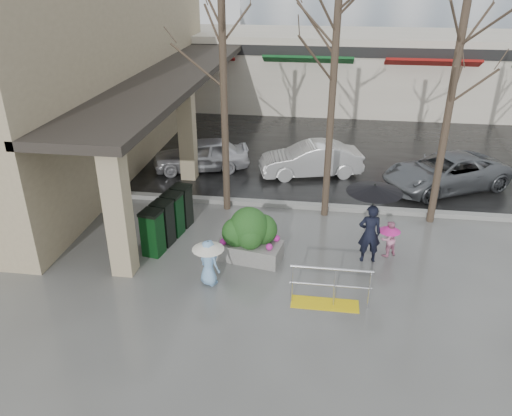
% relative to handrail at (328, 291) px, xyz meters
% --- Properties ---
extents(ground, '(120.00, 120.00, 0.00)m').
position_rel_handrail_xyz_m(ground, '(-1.36, 1.20, -0.38)').
color(ground, '#51514F').
rests_on(ground, ground).
extents(street_asphalt, '(120.00, 36.00, 0.01)m').
position_rel_handrail_xyz_m(street_asphalt, '(-1.36, 23.20, -0.37)').
color(street_asphalt, black).
rests_on(street_asphalt, ground).
extents(curb, '(120.00, 0.30, 0.15)m').
position_rel_handrail_xyz_m(curb, '(-1.36, 5.20, -0.30)').
color(curb, gray).
rests_on(curb, ground).
extents(near_building, '(6.00, 18.00, 8.00)m').
position_rel_handrail_xyz_m(near_building, '(-10.36, 9.20, 3.62)').
color(near_building, tan).
rests_on(near_building, ground).
extents(canopy_slab, '(2.80, 18.00, 0.25)m').
position_rel_handrail_xyz_m(canopy_slab, '(-6.16, 9.20, 3.25)').
color(canopy_slab, '#2D2823').
rests_on(canopy_slab, pillar_front).
extents(pillar_front, '(0.55, 0.55, 3.50)m').
position_rel_handrail_xyz_m(pillar_front, '(-5.26, 0.70, 1.37)').
color(pillar_front, tan).
rests_on(pillar_front, ground).
extents(pillar_back, '(0.55, 0.55, 3.50)m').
position_rel_handrail_xyz_m(pillar_back, '(-5.26, 7.20, 1.37)').
color(pillar_back, tan).
rests_on(pillar_back, ground).
extents(storefront_row, '(34.00, 6.74, 4.00)m').
position_rel_handrail_xyz_m(storefront_row, '(0.64, 19.17, 1.64)').
color(storefront_row, beige).
rests_on(storefront_row, ground).
extents(handrail, '(1.90, 0.50, 1.03)m').
position_rel_handrail_xyz_m(handrail, '(0.00, 0.00, 0.00)').
color(handrail, yellow).
rests_on(handrail, ground).
extents(tree_west, '(3.20, 3.20, 6.80)m').
position_rel_handrail_xyz_m(tree_west, '(-3.36, 4.80, 4.71)').
color(tree_west, '#382B21').
rests_on(tree_west, ground).
extents(tree_midwest, '(3.20, 3.20, 7.00)m').
position_rel_handrail_xyz_m(tree_midwest, '(-0.16, 4.80, 4.86)').
color(tree_midwest, '#382B21').
rests_on(tree_midwest, ground).
extents(tree_mideast, '(3.20, 3.20, 6.50)m').
position_rel_handrail_xyz_m(tree_mideast, '(3.14, 4.80, 4.48)').
color(tree_mideast, '#382B21').
rests_on(tree_mideast, ground).
extents(woman, '(1.44, 1.44, 2.27)m').
position_rel_handrail_xyz_m(woman, '(1.04, 2.14, 1.08)').
color(woman, black).
rests_on(woman, ground).
extents(child_pink, '(0.63, 0.61, 1.04)m').
position_rel_handrail_xyz_m(child_pink, '(1.59, 2.50, 0.22)').
color(child_pink, pink).
rests_on(child_pink, ground).
extents(child_blue, '(0.80, 0.80, 1.22)m').
position_rel_handrail_xyz_m(child_blue, '(-2.96, 0.48, 0.37)').
color(child_blue, '#7FB0E2').
rests_on(child_blue, ground).
extents(planter, '(1.87, 1.17, 1.52)m').
position_rel_handrail_xyz_m(planter, '(-2.14, 1.81, 0.35)').
color(planter, slate).
rests_on(planter, ground).
extents(news_boxes, '(0.95, 2.40, 1.31)m').
position_rel_handrail_xyz_m(news_boxes, '(-4.65, 2.57, 0.28)').
color(news_boxes, '#0D3C16').
rests_on(news_boxes, ground).
extents(car_a, '(3.97, 2.46, 1.26)m').
position_rel_handrail_xyz_m(car_a, '(-5.02, 8.09, 0.25)').
color(car_a, silver).
rests_on(car_a, ground).
extents(car_b, '(4.04, 2.29, 1.26)m').
position_rel_handrail_xyz_m(car_b, '(-0.77, 8.14, 0.25)').
color(car_b, white).
rests_on(car_b, ground).
extents(car_c, '(4.99, 3.94, 1.26)m').
position_rel_handrail_xyz_m(car_c, '(4.03, 7.52, 0.25)').
color(car_c, slate).
rests_on(car_c, ground).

